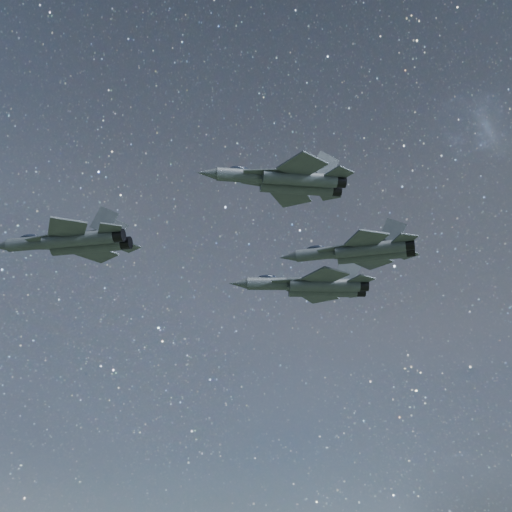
{
  "coord_description": "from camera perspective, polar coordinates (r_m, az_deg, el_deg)",
  "views": [
    {
      "loc": [
        -6.72,
        -64.36,
        114.29
      ],
      "look_at": [
        -1.01,
        -1.84,
        141.69
      ],
      "focal_mm": 42.0,
      "sensor_mm": 36.0,
      "label": 1
    }
  ],
  "objects": [
    {
      "name": "jet_lead",
      "position": [
        65.86,
        -17.12,
        1.32
      ],
      "size": [
        16.46,
        11.12,
        4.15
      ],
      "rotation": [
        0.0,
        0.0,
        -0.28
      ],
      "color": "#353E43"
    },
    {
      "name": "jet_left",
      "position": [
        81.92,
        5.37,
        -2.84
      ],
      "size": [
        19.69,
        13.89,
        4.98
      ],
      "rotation": [
        0.0,
        0.0,
        -0.07
      ],
      "color": "#353E43"
    },
    {
      "name": "jet_right",
      "position": [
        59.12,
        2.88,
        7.21
      ],
      "size": [
        15.1,
        10.71,
        3.84
      ],
      "rotation": [
        0.0,
        0.0,
        0.04
      ],
      "color": "#353E43"
    },
    {
      "name": "jet_slot",
      "position": [
        74.21,
        9.81,
        0.47
      ],
      "size": [
        17.35,
        11.55,
        4.41
      ],
      "rotation": [
        0.0,
        0.0,
        -0.36
      ],
      "color": "#353E43"
    }
  ]
}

